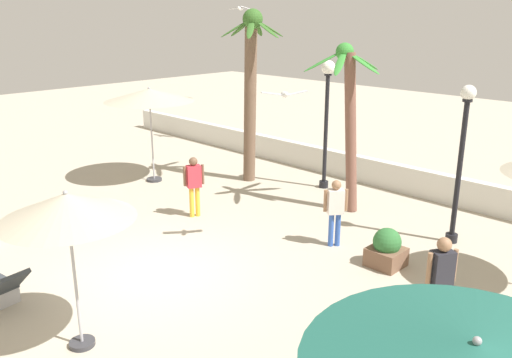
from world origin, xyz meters
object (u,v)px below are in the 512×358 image
(seagull_0, at_px, (241,8))
(guest_1, at_px, (335,207))
(patio_umbrella_1, at_px, (475,358))
(patio_umbrella_3, at_px, (149,96))
(palm_tree_0, at_px, (349,108))
(palm_tree_1, at_px, (251,80))
(lamp_post_0, at_px, (461,153))
(planter, at_px, (387,249))
(patio_umbrella_0, at_px, (67,208))
(seagull_1, at_px, (284,94))
(guest_0, at_px, (194,181))
(guest_2, at_px, (441,276))
(lamp_post_2, at_px, (327,105))

(seagull_0, bearing_deg, guest_1, -31.61)
(patio_umbrella_1, relative_size, patio_umbrella_3, 1.02)
(palm_tree_0, distance_m, palm_tree_1, 3.66)
(patio_umbrella_1, distance_m, lamp_post_0, 8.19)
(patio_umbrella_1, bearing_deg, patio_umbrella_3, 157.13)
(planter, bearing_deg, lamp_post_0, 78.78)
(seagull_0, bearing_deg, palm_tree_0, -23.09)
(patio_umbrella_0, height_order, planter, patio_umbrella_0)
(patio_umbrella_3, bearing_deg, patio_umbrella_1, -22.87)
(palm_tree_1, height_order, lamp_post_0, palm_tree_1)
(guest_1, xyz_separation_m, seagull_0, (-8.64, 5.31, 4.36))
(patio_umbrella_1, height_order, guest_1, patio_umbrella_1)
(patio_umbrella_1, height_order, palm_tree_1, palm_tree_1)
(seagull_1, height_order, planter, seagull_1)
(guest_0, relative_size, guest_1, 1.02)
(patio_umbrella_0, bearing_deg, planter, 71.96)
(guest_0, height_order, guest_2, guest_2)
(guest_1, bearing_deg, patio_umbrella_3, -179.85)
(patio_umbrella_1, xyz_separation_m, palm_tree_0, (-6.64, 7.47, 0.43))
(patio_umbrella_1, xyz_separation_m, palm_tree_1, (-10.28, 7.48, 0.85))
(palm_tree_1, xyz_separation_m, seagull_0, (-3.69, 3.12, 2.11))
(patio_umbrella_0, xyz_separation_m, guest_2, (3.90, 4.38, -1.32))
(guest_0, distance_m, guest_2, 7.14)
(palm_tree_1, distance_m, guest_1, 5.86)
(patio_umbrella_0, xyz_separation_m, seagull_0, (-8.09, 11.35, 2.93))
(patio_umbrella_0, relative_size, palm_tree_1, 0.50)
(lamp_post_0, relative_size, guest_1, 2.32)
(palm_tree_0, bearing_deg, palm_tree_1, 179.90)
(patio_umbrella_3, bearing_deg, seagull_1, -9.52)
(palm_tree_1, bearing_deg, planter, -19.48)
(palm_tree_1, height_order, seagull_1, palm_tree_1)
(guest_1, xyz_separation_m, planter, (1.41, -0.05, -0.57))
(palm_tree_1, bearing_deg, patio_umbrella_0, -61.89)
(patio_umbrella_3, xyz_separation_m, guest_2, (10.50, -1.65, -1.67))
(palm_tree_0, height_order, palm_tree_1, palm_tree_1)
(lamp_post_2, bearing_deg, palm_tree_1, -152.77)
(lamp_post_0, distance_m, seagull_0, 11.39)
(patio_umbrella_1, bearing_deg, patio_umbrella_0, -172.63)
(patio_umbrella_1, distance_m, palm_tree_0, 10.00)
(guest_1, bearing_deg, patio_umbrella_0, -95.14)
(patio_umbrella_3, height_order, seagull_0, seagull_0)
(guest_2, height_order, planter, guest_2)
(guest_2, bearing_deg, patio_umbrella_3, 171.09)
(palm_tree_0, height_order, guest_1, palm_tree_0)
(patio_umbrella_1, bearing_deg, lamp_post_2, 133.70)
(patio_umbrella_3, height_order, lamp_post_2, lamp_post_2)
(patio_umbrella_0, xyz_separation_m, guest_1, (0.54, 6.04, -1.43))
(patio_umbrella_0, bearing_deg, guest_1, 84.86)
(patio_umbrella_3, distance_m, palm_tree_0, 6.23)
(lamp_post_0, distance_m, guest_1, 3.06)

